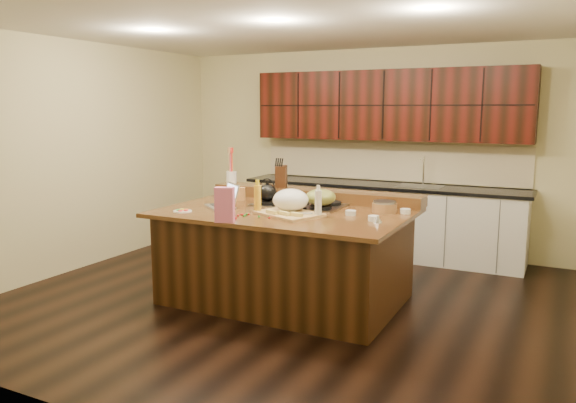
% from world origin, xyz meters
% --- Properties ---
extents(room, '(5.52, 5.02, 2.72)m').
position_xyz_m(room, '(0.00, 0.00, 1.35)').
color(room, black).
rests_on(room, ground).
extents(island, '(2.40, 1.60, 0.92)m').
position_xyz_m(island, '(0.00, 0.00, 0.46)').
color(island, black).
rests_on(island, ground).
extents(back_ledge, '(2.40, 0.30, 0.12)m').
position_xyz_m(back_ledge, '(0.00, 0.70, 0.98)').
color(back_ledge, black).
rests_on(back_ledge, island).
extents(cooktop, '(0.92, 0.52, 0.05)m').
position_xyz_m(cooktop, '(0.00, 0.30, 0.94)').
color(cooktop, gray).
rests_on(cooktop, island).
extents(back_counter, '(3.70, 0.66, 2.40)m').
position_xyz_m(back_counter, '(0.30, 2.23, 0.98)').
color(back_counter, silver).
rests_on(back_counter, ground).
extents(kettle, '(0.21, 0.21, 0.18)m').
position_xyz_m(kettle, '(-0.30, 0.17, 1.05)').
color(kettle, black).
rests_on(kettle, cooktop).
extents(green_bowl, '(0.31, 0.31, 0.17)m').
position_xyz_m(green_bowl, '(0.30, 0.17, 1.05)').
color(green_bowl, olive).
rests_on(green_bowl, cooktop).
extents(laptop, '(0.44, 0.43, 0.24)m').
position_xyz_m(laptop, '(-0.63, -0.11, 0.98)').
color(laptop, '#B7B7BC').
rests_on(laptop, island).
extents(oil_bottle, '(0.09, 0.09, 0.27)m').
position_xyz_m(oil_bottle, '(-0.17, -0.25, 1.06)').
color(oil_bottle, gold).
rests_on(oil_bottle, island).
extents(vinegar_bottle, '(0.08, 0.08, 0.25)m').
position_xyz_m(vinegar_bottle, '(0.43, -0.19, 1.04)').
color(vinegar_bottle, silver).
rests_on(vinegar_bottle, island).
extents(wooden_tray, '(0.71, 0.62, 0.24)m').
position_xyz_m(wooden_tray, '(0.13, -0.16, 1.03)').
color(wooden_tray, tan).
rests_on(wooden_tray, island).
extents(ramekin_a, '(0.13, 0.13, 0.04)m').
position_xyz_m(ramekin_a, '(0.66, 0.05, 0.94)').
color(ramekin_a, white).
rests_on(ramekin_a, island).
extents(ramekin_b, '(0.13, 0.13, 0.04)m').
position_xyz_m(ramekin_b, '(0.94, -0.11, 0.94)').
color(ramekin_b, white).
rests_on(ramekin_b, island).
extents(ramekin_c, '(0.12, 0.12, 0.04)m').
position_xyz_m(ramekin_c, '(1.10, 0.36, 0.94)').
color(ramekin_c, white).
rests_on(ramekin_c, island).
extents(strainer_bowl, '(0.31, 0.31, 0.09)m').
position_xyz_m(strainer_bowl, '(0.90, 0.33, 0.97)').
color(strainer_bowl, '#996B3F').
rests_on(strainer_bowl, island).
extents(kitchen_timer, '(0.10, 0.10, 0.07)m').
position_xyz_m(kitchen_timer, '(1.00, -0.18, 0.96)').
color(kitchen_timer, silver).
rests_on(kitchen_timer, island).
extents(pink_bag, '(0.19, 0.14, 0.31)m').
position_xyz_m(pink_bag, '(-0.22, -0.76, 1.08)').
color(pink_bag, '#DA6693').
rests_on(pink_bag, island).
extents(candy_plate, '(0.20, 0.20, 0.01)m').
position_xyz_m(candy_plate, '(-0.86, -0.52, 0.93)').
color(candy_plate, white).
rests_on(candy_plate, island).
extents(package_box, '(0.12, 0.10, 0.15)m').
position_xyz_m(package_box, '(-0.71, 0.30, 0.99)').
color(package_box, '#C28344').
rests_on(package_box, island).
extents(utensil_crock, '(0.14, 0.14, 0.14)m').
position_xyz_m(utensil_crock, '(-1.07, 0.70, 1.11)').
color(utensil_crock, white).
rests_on(utensil_crock, back_ledge).
extents(knife_block, '(0.18, 0.22, 0.24)m').
position_xyz_m(knife_block, '(-0.41, 0.70, 1.16)').
color(knife_block, black).
rests_on(knife_block, back_ledge).
extents(gumdrop_0, '(0.02, 0.02, 0.02)m').
position_xyz_m(gumdrop_0, '(-0.22, -0.57, 0.93)').
color(gumdrop_0, red).
rests_on(gumdrop_0, island).
extents(gumdrop_1, '(0.02, 0.02, 0.02)m').
position_xyz_m(gumdrop_1, '(-0.20, -0.45, 0.93)').
color(gumdrop_1, '#198C26').
rests_on(gumdrop_1, island).
extents(gumdrop_2, '(0.02, 0.02, 0.02)m').
position_xyz_m(gumdrop_2, '(-0.19, -0.39, 0.93)').
color(gumdrop_2, red).
rests_on(gumdrop_2, island).
extents(gumdrop_3, '(0.02, 0.02, 0.02)m').
position_xyz_m(gumdrop_3, '(0.03, -0.40, 0.93)').
color(gumdrop_3, '#198C26').
rests_on(gumdrop_3, island).
extents(gumdrop_4, '(0.02, 0.02, 0.02)m').
position_xyz_m(gumdrop_4, '(-0.25, -0.43, 0.93)').
color(gumdrop_4, red).
rests_on(gumdrop_4, island).
extents(gumdrop_5, '(0.02, 0.02, 0.02)m').
position_xyz_m(gumdrop_5, '(-0.05, -0.44, 0.93)').
color(gumdrop_5, '#198C26').
rests_on(gumdrop_5, island).
extents(gumdrop_6, '(0.02, 0.02, 0.02)m').
position_xyz_m(gumdrop_6, '(-0.20, -0.61, 0.93)').
color(gumdrop_6, red).
rests_on(gumdrop_6, island).
extents(gumdrop_7, '(0.02, 0.02, 0.02)m').
position_xyz_m(gumdrop_7, '(-0.19, -0.47, 0.93)').
color(gumdrop_7, '#198C26').
rests_on(gumdrop_7, island).
extents(gumdrop_8, '(0.02, 0.02, 0.02)m').
position_xyz_m(gumdrop_8, '(-0.25, -0.48, 0.93)').
color(gumdrop_8, red).
rests_on(gumdrop_8, island).
extents(gumdrop_9, '(0.02, 0.02, 0.02)m').
position_xyz_m(gumdrop_9, '(-0.22, -0.39, 0.93)').
color(gumdrop_9, '#198C26').
rests_on(gumdrop_9, island).
extents(gumdrop_10, '(0.02, 0.02, 0.02)m').
position_xyz_m(gumdrop_10, '(-0.23, -0.43, 0.93)').
color(gumdrop_10, red).
rests_on(gumdrop_10, island).
extents(gumdrop_11, '(0.02, 0.02, 0.02)m').
position_xyz_m(gumdrop_11, '(-0.27, -0.57, 0.93)').
color(gumdrop_11, '#198C26').
rests_on(gumdrop_11, island).
extents(gumdrop_12, '(0.02, 0.02, 0.02)m').
position_xyz_m(gumdrop_12, '(0.06, -0.45, 0.93)').
color(gumdrop_12, red).
rests_on(gumdrop_12, island).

